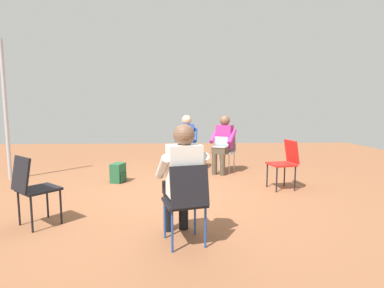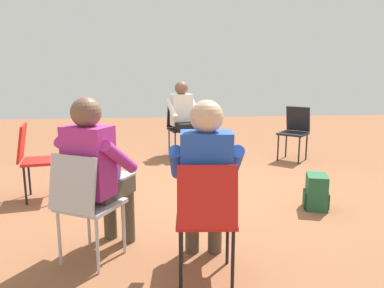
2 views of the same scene
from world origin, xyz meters
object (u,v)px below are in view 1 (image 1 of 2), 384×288
object	(u,v)px
chair_north	(285,161)
backpack_near_laptop_user	(118,174)
chair_northwest	(226,149)
person_in_blue	(186,139)
chair_west	(187,147)
person_with_laptop	(223,141)
person_in_white	(182,176)
chair_east	(186,199)
chair_southeast	(32,186)

from	to	relation	value
chair_north	backpack_near_laptop_user	size ratio (longest dim) A/B	2.36
chair_northwest	person_in_blue	size ratio (longest dim) A/B	0.69
chair_west	chair_north	xyz separation A→B (m)	(1.85, 1.66, 0.00)
person_with_laptop	person_in_blue	bearing A→B (deg)	5.83
chair_northwest	person_with_laptop	size ratio (longest dim) A/B	0.69
chair_west	person_in_white	distance (m)	3.80
person_in_white	person_in_blue	bearing A→B (deg)	73.11
chair_north	chair_northwest	bearing A→B (deg)	17.46
person_with_laptop	backpack_near_laptop_user	bearing A→B (deg)	48.42
chair_northwest	chair_east	distance (m)	3.74
chair_east	backpack_near_laptop_user	size ratio (longest dim) A/B	2.36
chair_west	person_in_blue	distance (m)	0.26
person_in_white	backpack_near_laptop_user	bearing A→B (deg)	100.30
chair_northwest	person_in_white	bearing A→B (deg)	102.28
chair_southeast	chair_east	distance (m)	1.88
person_with_laptop	person_in_blue	world-z (taller)	same
chair_west	chair_east	world-z (taller)	same
person_in_blue	chair_northwest	bearing A→B (deg)	173.75
chair_east	person_in_blue	world-z (taller)	person_in_blue
chair_west	person_in_blue	bearing A→B (deg)	90.00
chair_north	person_in_white	distance (m)	2.66
chair_north	chair_east	size ratio (longest dim) A/B	1.00
chair_northwest	chair_east	xyz separation A→B (m)	(3.62, -0.95, 0.00)
chair_west	backpack_near_laptop_user	xyz separation A→B (m)	(1.26, -1.33, -0.34)
person_in_blue	chair_east	bearing A→B (deg)	93.91
chair_north	person_in_white	size ratio (longest dim) A/B	0.69
chair_northwest	chair_east	size ratio (longest dim) A/B	1.00
backpack_near_laptop_user	chair_northwest	bearing A→B (deg)	112.89
person_in_white	chair_northwest	bearing A→B (deg)	59.09
chair_northwest	person_in_blue	world-z (taller)	person_in_blue
person_with_laptop	person_in_white	xyz separation A→B (m)	(3.31, -0.91, 0.00)
chair_east	person_in_white	bearing A→B (deg)	90.00
chair_west	chair_north	distance (m)	2.48
person_in_white	chair_north	bearing A→B (deg)	32.45
chair_east	chair_northwest	bearing A→B (deg)	60.41
person_with_laptop	person_in_blue	size ratio (longest dim) A/B	1.00
chair_east	person_in_blue	xyz separation A→B (m)	(-3.79, 0.08, 0.20)
chair_west	person_in_blue	world-z (taller)	person_in_blue
chair_southeast	chair_east	world-z (taller)	same
chair_southeast	person_with_laptop	distance (m)	3.93
chair_northwest	chair_north	xyz separation A→B (m)	(1.51, 0.81, 0.00)
chair_southeast	person_in_blue	size ratio (longest dim) A/B	0.69
chair_northwest	person_in_blue	bearing A→B (deg)	16.87
chair_southeast	person_with_laptop	world-z (taller)	person_with_laptop
chair_east	backpack_near_laptop_user	world-z (taller)	chair_east
person_in_blue	backpack_near_laptop_user	size ratio (longest dim) A/B	3.44
chair_west	person_in_white	xyz separation A→B (m)	(3.80, -0.14, 0.20)
chair_west	chair_north	bearing A→B (deg)	137.02
chair_west	chair_southeast	distance (m)	3.87
chair_west	backpack_near_laptop_user	distance (m)	1.87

